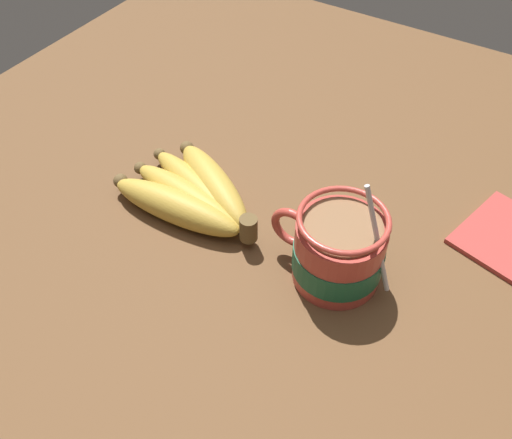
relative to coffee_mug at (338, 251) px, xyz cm
name	(u,v)px	position (x,y,z in cm)	size (l,w,h in cm)	color
table	(294,284)	(3.58, 2.27, -5.48)	(115.19, 115.19, 3.14)	brown
coffee_mug	(338,251)	(0.00, 0.00, 0.00)	(13.91, 9.41, 13.94)	#B23D33
banana_bunch	(194,194)	(18.76, -0.65, -2.06)	(19.46, 12.90, 4.23)	brown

